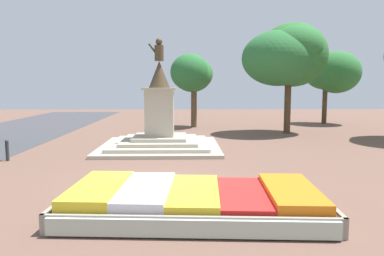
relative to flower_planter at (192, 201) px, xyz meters
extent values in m
plane|color=brown|center=(-1.01, 2.41, -0.30)|extent=(77.54, 77.54, 0.00)
cube|color=#38281C|center=(0.06, 0.05, -0.09)|extent=(6.41, 3.49, 0.42)
cube|color=gray|center=(-0.04, -1.55, -0.07)|extent=(6.42, 0.49, 0.46)
cube|color=gray|center=(0.16, 1.66, -0.07)|extent=(6.42, 0.49, 0.46)
cube|color=gray|center=(-3.10, 0.25, -0.07)|extent=(0.30, 3.31, 0.46)
cube|color=gray|center=(3.22, -0.14, -0.07)|extent=(0.30, 3.31, 0.46)
cube|color=yellow|center=(-2.35, 0.20, 0.25)|extent=(1.38, 2.98, 0.27)
cube|color=white|center=(-1.14, 0.13, 0.24)|extent=(1.38, 2.98, 0.23)
cube|color=yellow|center=(0.06, 0.05, 0.21)|extent=(1.38, 2.98, 0.17)
cube|color=red|center=(1.26, -0.02, 0.18)|extent=(1.38, 2.98, 0.11)
cube|color=orange|center=(2.47, -0.09, 0.24)|extent=(1.38, 2.98, 0.24)
cube|color=#B2BCAD|center=(-0.04, -1.60, -0.07)|extent=(6.11, 0.57, 0.38)
cube|color=#B1A692|center=(-1.40, 9.73, -0.22)|extent=(5.92, 5.92, 0.16)
cube|color=#B2A894|center=(-1.40, 9.73, -0.06)|extent=(4.82, 4.82, 0.16)
cube|color=#B0A692|center=(-1.40, 9.73, 0.10)|extent=(3.73, 3.73, 0.16)
cube|color=#B0A591|center=(-1.40, 9.73, 0.26)|extent=(2.63, 2.63, 0.16)
cube|color=#B2A893|center=(-1.40, 9.73, 1.49)|extent=(1.40, 1.40, 2.30)
cube|color=#B2A893|center=(-1.40, 9.73, 2.70)|extent=(1.66, 1.66, 0.12)
cone|color=#473823|center=(-1.40, 9.73, 3.42)|extent=(1.05, 1.05, 1.32)
cylinder|color=#473823|center=(-1.40, 9.73, 4.46)|extent=(0.45, 0.45, 0.77)
sphere|color=#473823|center=(-1.40, 9.73, 5.02)|extent=(0.34, 0.34, 0.34)
cylinder|color=#473823|center=(-1.68, 9.69, 4.62)|extent=(0.52, 0.17, 0.64)
cylinder|color=#2D2D33|center=(-7.65, 6.68, 0.09)|extent=(0.14, 0.14, 0.78)
sphere|color=#2D2D33|center=(-7.65, 6.68, 0.52)|extent=(0.16, 0.16, 0.16)
cylinder|color=brown|center=(0.60, 19.48, 1.22)|extent=(0.44, 0.44, 3.03)
ellipsoid|color=#2C6E31|center=(0.70, 19.85, 3.75)|extent=(2.73, 2.82, 2.47)
ellipsoid|color=#2B6B34|center=(0.26, 19.03, 3.87)|extent=(2.86, 2.91, 2.73)
ellipsoid|color=#306C34|center=(0.48, 19.47, 3.66)|extent=(2.95, 2.91, 2.55)
cylinder|color=#4C3823|center=(11.57, 21.85, 1.10)|extent=(0.39, 0.39, 2.79)
ellipsoid|color=#2C6C32|center=(12.32, 21.51, 3.95)|extent=(3.85, 3.98, 3.41)
ellipsoid|color=#2E6D35|center=(11.60, 22.04, 3.80)|extent=(3.24, 3.34, 2.51)
cylinder|color=#4C3823|center=(6.72, 15.63, 1.37)|extent=(0.43, 0.43, 3.33)
ellipsoid|color=#2C6C35|center=(5.98, 15.45, 4.63)|extent=(4.75, 4.97, 3.59)
ellipsoid|color=#2D6D34|center=(6.98, 15.21, 5.30)|extent=(3.60, 3.79, 2.82)
ellipsoid|color=#2D6E30|center=(7.04, 15.91, 4.89)|extent=(4.54, 4.61, 4.19)
camera|label=1|loc=(-0.20, -9.06, 2.86)|focal=35.00mm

